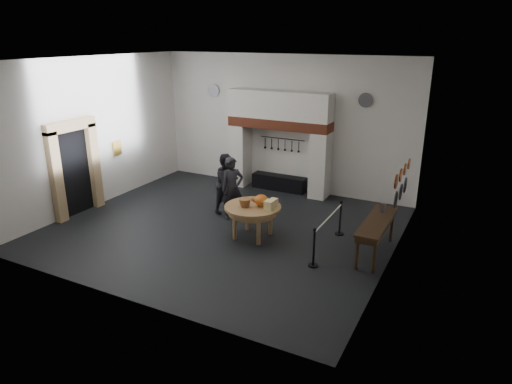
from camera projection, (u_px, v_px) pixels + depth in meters
The scene contains 39 objects.
floor at pixel (224, 228), 12.65m from camera, with size 9.00×8.00×0.02m, color black.
ceiling at pixel (219, 59), 11.18m from camera, with size 9.00×8.00×0.02m, color silver.
wall_back at pixel (284, 123), 15.28m from camera, with size 9.00×0.02×4.50m, color silver.
wall_front at pixel (111, 194), 8.55m from camera, with size 9.00×0.02×4.50m, color silver.
wall_left at pixel (95, 133), 13.86m from camera, with size 0.02×8.00×4.50m, color silver.
wall_right at pixel (398, 171), 9.97m from camera, with size 0.02×8.00×4.50m, color silver.
chimney_pier_left at pixel (241, 155), 16.00m from camera, with size 0.55×0.70×2.15m, color silver.
chimney_pier_right at pixel (320, 165), 14.73m from camera, with size 0.55×0.70×2.15m, color silver.
hearth_brick_band at pixel (279, 123), 14.96m from camera, with size 3.50×0.72×0.32m, color #9E442B.
chimney_hood at pixel (280, 105), 14.76m from camera, with size 3.50×0.70×0.90m, color silver.
iron_range at pixel (279, 182), 15.70m from camera, with size 1.90×0.45×0.50m, color black.
utensil_rail at pixel (282, 139), 15.37m from camera, with size 0.02×0.02×1.60m, color black.
door_recess at pixel (74, 173), 13.33m from camera, with size 0.04×1.10×2.50m, color black.
door_jamb_near at pixel (56, 178), 12.69m from camera, with size 0.22×0.30×2.60m, color tan.
door_jamb_far at pixel (94, 166), 13.86m from camera, with size 0.22×0.30×2.60m, color tan.
door_lintel at pixel (70, 126), 12.83m from camera, with size 0.22×1.70×0.30m, color tan.
wall_plaque at pixel (117, 148), 14.72m from camera, with size 0.05×0.34×0.44m, color gold.
work_table at pixel (253, 207), 11.82m from camera, with size 1.48×1.48×0.07m, color #A88A4F.
pumpkin at pixel (261, 200), 11.76m from camera, with size 0.36×0.36×0.31m, color orange.
cheese_block_big at pixel (269, 205), 11.51m from camera, with size 0.22×0.22×0.24m, color #F6E393.
cheese_block_small at pixel (274, 202), 11.78m from camera, with size 0.18×0.18×0.20m, color #F5D992.
wicker_basket at pixel (245, 203), 11.71m from camera, with size 0.32×0.32×0.22m, color olive.
bread_loaf at pixel (255, 199), 12.13m from camera, with size 0.31×0.18×0.13m, color #9D6A37.
visitor_near at pixel (232, 188), 13.02m from camera, with size 0.67×0.44×1.83m, color black.
visitor_far at pixel (227, 183), 13.53m from camera, with size 0.87×0.68×1.80m, color black.
side_table at pixel (377, 221), 10.85m from camera, with size 0.55×2.20×0.06m, color #392614.
pewter_jug at pixel (383, 208), 11.31m from camera, with size 0.12×0.12×0.22m, color #515156.
copper_pan_a at pixel (396, 181), 10.26m from camera, with size 0.34×0.34×0.03m, color #C6662D.
copper_pan_b at pixel (401, 175), 10.72m from camera, with size 0.32×0.32×0.03m, color #C6662D.
copper_pan_c at pixel (405, 169), 11.18m from camera, with size 0.30×0.30×0.03m, color #C6662D.
copper_pan_d at pixel (409, 164), 11.64m from camera, with size 0.28×0.28×0.03m, color #C6662D.
pewter_plate_left at pixel (396, 200), 10.59m from camera, with size 0.40×0.40×0.03m, color #4C4C51.
pewter_plate_mid at pixel (401, 192), 11.09m from camera, with size 0.40×0.40×0.03m, color #4C4C51.
pewter_plate_right at pixel (405, 185), 11.60m from camera, with size 0.40×0.40×0.03m, color #4C4C51.
pewter_plate_back_left at pixel (214, 90), 16.10m from camera, with size 0.44×0.44×0.03m, color #4C4C51.
pewter_plate_back_right at pixel (366, 100), 13.77m from camera, with size 0.44×0.44×0.03m, color #4C4C51.
barrier_post_near at pixel (314, 248), 10.42m from camera, with size 0.05×0.05×0.90m, color black.
barrier_post_far at pixel (340, 219), 12.10m from camera, with size 0.05×0.05×0.90m, color black.
barrier_rope at pixel (329, 217), 11.13m from camera, with size 0.04×0.04×2.00m, color silver.
Camera 1 is at (6.11, -9.93, 5.09)m, focal length 32.00 mm.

